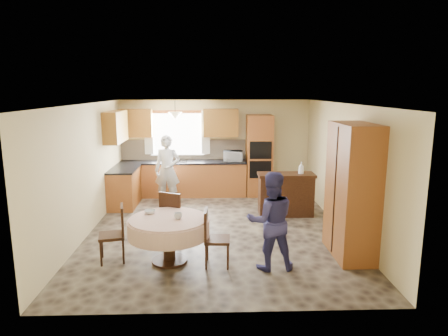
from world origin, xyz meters
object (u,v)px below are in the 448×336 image
(person_dining, at_px, (271,221))
(cupboard, at_px, (352,191))
(dining_table, at_px, (169,228))
(chair_back, at_px, (173,216))
(sideboard, at_px, (286,196))
(person_sink, at_px, (167,170))
(chair_right, at_px, (213,235))
(oven_tower, at_px, (259,156))
(chair_left, at_px, (116,231))

(person_dining, bearing_deg, cupboard, -165.49)
(cupboard, height_order, dining_table, cupboard)
(dining_table, bearing_deg, chair_back, 89.65)
(sideboard, distance_m, person_dining, 2.81)
(chair_back, distance_m, person_dining, 1.90)
(sideboard, xyz_separation_m, person_sink, (-2.71, 0.95, 0.40))
(chair_back, bearing_deg, chair_right, 152.51)
(person_dining, bearing_deg, chair_back, -36.04)
(oven_tower, bearing_deg, person_dining, -94.52)
(chair_left, bearing_deg, person_dining, 69.14)
(sideboard, relative_size, person_dining, 0.80)
(chair_back, bearing_deg, cupboard, -166.41)
(cupboard, distance_m, chair_right, 2.42)
(oven_tower, relative_size, chair_right, 2.32)
(cupboard, bearing_deg, oven_tower, 105.13)
(oven_tower, relative_size, sideboard, 1.71)
(oven_tower, relative_size, person_sink, 1.25)
(sideboard, bearing_deg, cupboard, -72.68)
(cupboard, xyz_separation_m, dining_table, (-3.02, -0.20, -0.54))
(cupboard, relative_size, person_sink, 1.32)
(person_dining, bearing_deg, person_sink, -65.37)
(chair_left, bearing_deg, sideboard, 113.53)
(oven_tower, xyz_separation_m, dining_table, (-1.95, -4.15, -0.48))
(sideboard, relative_size, person_sink, 0.73)
(sideboard, height_order, chair_right, chair_right)
(person_dining, bearing_deg, chair_right, -12.63)
(oven_tower, bearing_deg, chair_back, -119.63)
(oven_tower, distance_m, cupboard, 4.10)
(cupboard, bearing_deg, sideboard, 106.93)
(person_dining, bearing_deg, sideboard, -109.28)
(oven_tower, height_order, chair_left, oven_tower)
(cupboard, bearing_deg, chair_back, 169.92)
(chair_back, distance_m, person_sink, 2.67)
(chair_back, bearing_deg, person_sink, -58.27)
(cupboard, xyz_separation_m, chair_right, (-2.32, -0.33, -0.61))
(chair_right, bearing_deg, chair_left, 85.18)
(chair_right, xyz_separation_m, person_dining, (0.90, -0.14, 0.27))
(chair_back, relative_size, person_dining, 0.64)
(oven_tower, relative_size, chair_back, 2.13)
(dining_table, distance_m, chair_left, 0.87)
(cupboard, xyz_separation_m, person_dining, (-1.42, -0.47, -0.34))
(chair_back, height_order, person_sink, person_sink)
(sideboard, xyz_separation_m, chair_left, (-3.21, -2.32, 0.07))
(chair_left, relative_size, chair_back, 0.93)
(dining_table, height_order, chair_right, chair_right)
(chair_back, bearing_deg, person_dining, 171.44)
(chair_back, bearing_deg, chair_left, 60.23)
(sideboard, distance_m, dining_table, 3.37)
(chair_back, bearing_deg, oven_tower, -95.97)
(sideboard, relative_size, chair_left, 1.34)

